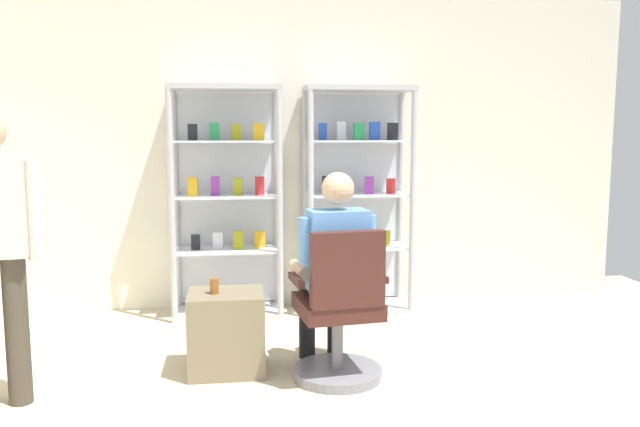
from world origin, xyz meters
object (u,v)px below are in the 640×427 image
at_px(tea_glass, 214,286).
at_px(display_cabinet_left, 227,200).
at_px(seated_shopkeeper, 333,263).
at_px(office_chair, 340,319).
at_px(display_cabinet_right, 356,197).
at_px(storage_crate, 227,332).

bearing_deg(tea_glass, display_cabinet_left, 87.13).
xyz_separation_m(display_cabinet_left, tea_glass, (-0.07, -1.38, -0.40)).
relative_size(seated_shopkeeper, tea_glass, 12.98).
height_order(office_chair, seated_shopkeeper, seated_shopkeeper).
distance_m(display_cabinet_right, seated_shopkeeper, 1.53).
relative_size(display_cabinet_left, display_cabinet_right, 1.00).
bearing_deg(display_cabinet_left, office_chair, -66.72).
xyz_separation_m(office_chair, seated_shopkeeper, (-0.02, 0.16, 0.32)).
xyz_separation_m(display_cabinet_right, office_chair, (-0.41, -1.61, -0.57)).
distance_m(office_chair, storage_crate, 0.75).
xyz_separation_m(office_chair, storage_crate, (-0.69, 0.25, -0.13)).
height_order(display_cabinet_right, tea_glass, display_cabinet_right).
bearing_deg(seated_shopkeeper, office_chair, -83.13).
relative_size(seated_shopkeeper, storage_crate, 2.49).
xyz_separation_m(seated_shopkeeper, storage_crate, (-0.67, 0.09, -0.45)).
distance_m(seated_shopkeeper, tea_glass, 0.76).
xyz_separation_m(office_chair, tea_glass, (-0.76, 0.23, 0.17)).
bearing_deg(display_cabinet_right, storage_crate, -128.90).
distance_m(display_cabinet_left, storage_crate, 1.53).
relative_size(office_chair, tea_glass, 9.66).
bearing_deg(display_cabinet_left, display_cabinet_right, -0.01).
bearing_deg(storage_crate, tea_glass, -165.11).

